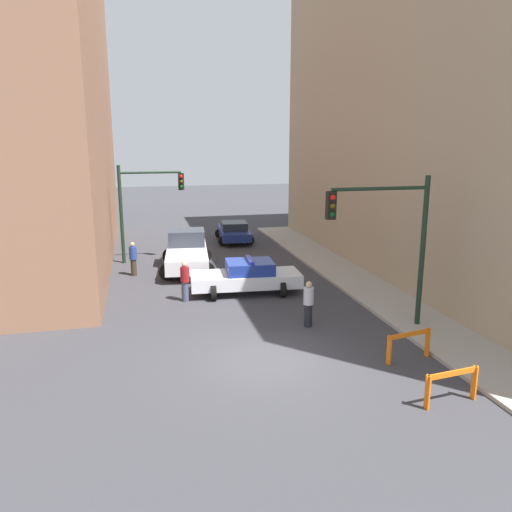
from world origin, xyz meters
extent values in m
plane|color=#38383D|center=(0.00, 0.00, 0.00)|extent=(120.00, 120.00, 0.00)
cube|color=#9E998E|center=(6.20, 0.00, 0.06)|extent=(2.40, 44.00, 0.12)
cube|color=tan|center=(13.40, 8.00, 8.45)|extent=(12.00, 28.00, 16.89)
cylinder|color=black|center=(5.90, 1.43, 2.72)|extent=(0.18, 0.18, 5.20)
cylinder|color=black|center=(4.20, 1.43, 4.92)|extent=(3.40, 0.12, 0.12)
cube|color=black|center=(2.50, 1.43, 4.42)|extent=(0.30, 0.22, 0.90)
sphere|color=red|center=(2.50, 1.29, 4.69)|extent=(0.18, 0.18, 0.18)
sphere|color=#4C3D0C|center=(2.50, 1.29, 4.42)|extent=(0.18, 0.18, 0.18)
sphere|color=#0C4219|center=(2.50, 1.29, 4.15)|extent=(0.18, 0.18, 0.18)
cylinder|color=black|center=(-4.40, 13.62, 2.60)|extent=(0.18, 0.18, 5.20)
cylinder|color=black|center=(-2.80, 13.62, 4.80)|extent=(3.20, 0.12, 0.12)
cube|color=black|center=(-1.20, 13.62, 4.30)|extent=(0.30, 0.22, 0.90)
sphere|color=red|center=(-1.20, 13.47, 4.57)|extent=(0.18, 0.18, 0.18)
sphere|color=#4C3D0C|center=(-1.20, 13.47, 4.30)|extent=(0.18, 0.18, 0.18)
sphere|color=#0C4219|center=(-1.20, 13.47, 4.03)|extent=(0.18, 0.18, 0.18)
cube|color=white|center=(0.84, 6.80, 0.60)|extent=(4.82, 2.19, 0.55)
cube|color=navy|center=(1.03, 6.79, 1.14)|extent=(2.09, 1.77, 0.52)
cylinder|color=black|center=(-0.67, 6.06, 0.33)|extent=(0.27, 0.67, 0.66)
cylinder|color=black|center=(-0.55, 7.76, 0.33)|extent=(0.27, 0.67, 0.66)
cylinder|color=black|center=(2.23, 5.85, 0.33)|extent=(0.27, 0.67, 0.66)
cylinder|color=black|center=(2.36, 7.54, 0.33)|extent=(0.27, 0.67, 0.66)
cube|color=#2633BF|center=(1.03, 6.79, 1.46)|extent=(0.30, 1.39, 0.12)
cube|color=silver|center=(-1.23, 11.22, 0.75)|extent=(2.52, 5.57, 0.70)
cube|color=#2D333D|center=(-1.13, 12.29, 1.50)|extent=(2.00, 1.90, 0.80)
cylinder|color=black|center=(-1.99, 12.97, 0.40)|extent=(0.82, 0.34, 0.80)
cylinder|color=black|center=(-0.15, 12.79, 0.40)|extent=(0.82, 0.34, 0.80)
cylinder|color=black|center=(-2.31, 9.64, 0.40)|extent=(0.82, 0.34, 0.80)
cylinder|color=black|center=(-0.48, 9.46, 0.40)|extent=(0.82, 0.34, 0.80)
cube|color=navy|center=(2.48, 18.00, 0.57)|extent=(2.13, 4.43, 0.52)
cube|color=#232833|center=(2.46, 17.83, 1.07)|extent=(1.72, 1.92, 0.48)
cylinder|color=black|center=(1.76, 19.39, 0.31)|extent=(0.64, 0.27, 0.62)
cylinder|color=black|center=(3.41, 19.26, 0.31)|extent=(0.64, 0.27, 0.62)
cylinder|color=black|center=(1.55, 16.74, 0.31)|extent=(0.64, 0.27, 0.62)
cylinder|color=black|center=(3.20, 16.61, 0.31)|extent=(0.64, 0.27, 0.62)
cylinder|color=#474C66|center=(-1.81, 6.23, 0.41)|extent=(0.40, 0.40, 0.82)
cylinder|color=maroon|center=(-1.81, 6.23, 1.13)|extent=(0.51, 0.51, 0.62)
sphere|color=tan|center=(-1.81, 6.23, 1.55)|extent=(0.31, 0.31, 0.22)
cylinder|color=#382D23|center=(-3.87, 10.83, 0.41)|extent=(0.39, 0.39, 0.82)
cylinder|color=navy|center=(-3.87, 10.83, 1.13)|extent=(0.51, 0.51, 0.62)
sphere|color=tan|center=(-3.87, 10.83, 1.55)|extent=(0.31, 0.31, 0.22)
cylinder|color=black|center=(2.16, 2.37, 0.41)|extent=(0.33, 0.33, 0.82)
cylinder|color=#B2B2B7|center=(2.16, 2.37, 1.13)|extent=(0.42, 0.42, 0.62)
sphere|color=tan|center=(2.16, 2.37, 1.55)|extent=(0.26, 0.26, 0.22)
cube|color=orange|center=(3.86, -3.55, 0.83)|extent=(1.59, 0.24, 0.14)
cube|color=orange|center=(3.14, -3.64, 0.45)|extent=(0.07, 0.16, 0.90)
cube|color=orange|center=(4.57, -3.47, 0.45)|extent=(0.07, 0.16, 0.90)
cube|color=orange|center=(4.15, -1.00, 0.83)|extent=(1.58, 0.34, 0.14)
cube|color=orange|center=(3.44, -1.13, 0.45)|extent=(0.08, 0.17, 0.90)
cube|color=orange|center=(4.86, -0.87, 0.45)|extent=(0.08, 0.17, 0.90)
camera|label=1|loc=(-3.50, -13.47, 6.45)|focal=35.00mm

